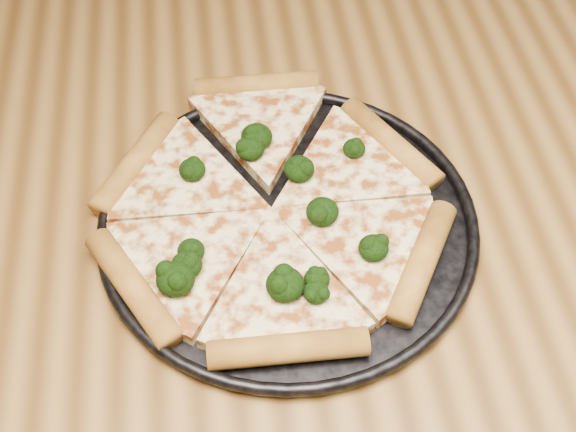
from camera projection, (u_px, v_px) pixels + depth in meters
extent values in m
cube|color=brown|center=(347.00, 254.00, 0.68)|extent=(1.20, 0.90, 0.04)
cylinder|color=black|center=(288.00, 225.00, 0.68)|extent=(0.33, 0.33, 0.01)
torus|color=black|center=(288.00, 220.00, 0.67)|extent=(0.34, 0.34, 0.01)
cylinder|color=#BF852F|center=(391.00, 143.00, 0.72)|extent=(0.08, 0.12, 0.02)
cylinder|color=#BF852F|center=(256.00, 85.00, 0.77)|extent=(0.13, 0.03, 0.02)
cylinder|color=#BF852F|center=(136.00, 163.00, 0.70)|extent=(0.09, 0.12, 0.02)
cylinder|color=#BF852F|center=(133.00, 287.00, 0.62)|extent=(0.08, 0.12, 0.02)
cylinder|color=#BF852F|center=(288.00, 348.00, 0.58)|extent=(0.13, 0.03, 0.02)
cylinder|color=#BF852F|center=(422.00, 261.00, 0.63)|extent=(0.09, 0.12, 0.02)
ellipsoid|color=black|center=(299.00, 169.00, 0.69)|extent=(0.03, 0.03, 0.02)
ellipsoid|color=black|center=(322.00, 212.00, 0.65)|extent=(0.03, 0.03, 0.02)
ellipsoid|color=black|center=(374.00, 248.00, 0.63)|extent=(0.03, 0.03, 0.02)
ellipsoid|color=black|center=(191.00, 251.00, 0.63)|extent=(0.02, 0.02, 0.02)
ellipsoid|color=black|center=(175.00, 279.00, 0.61)|extent=(0.03, 0.03, 0.02)
ellipsoid|color=black|center=(316.00, 292.00, 0.61)|extent=(0.02, 0.02, 0.02)
ellipsoid|color=black|center=(250.00, 148.00, 0.70)|extent=(0.03, 0.03, 0.02)
ellipsoid|color=black|center=(285.00, 284.00, 0.61)|extent=(0.03, 0.03, 0.02)
ellipsoid|color=black|center=(192.00, 170.00, 0.69)|extent=(0.02, 0.02, 0.02)
ellipsoid|color=black|center=(354.00, 148.00, 0.70)|extent=(0.02, 0.02, 0.02)
ellipsoid|color=black|center=(187.00, 265.00, 0.62)|extent=(0.03, 0.03, 0.02)
ellipsoid|color=black|center=(257.00, 137.00, 0.71)|extent=(0.03, 0.03, 0.02)
ellipsoid|color=black|center=(317.00, 279.00, 0.61)|extent=(0.02, 0.02, 0.02)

